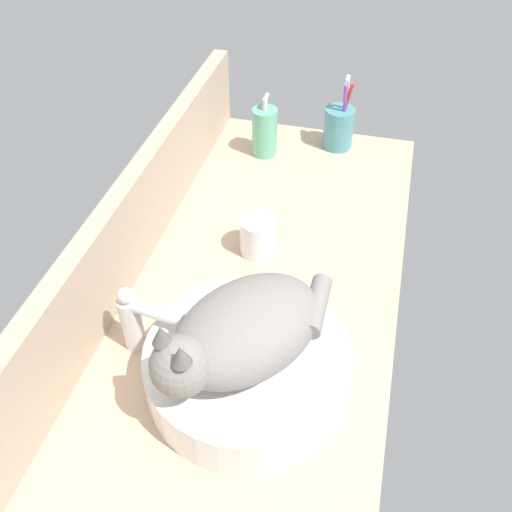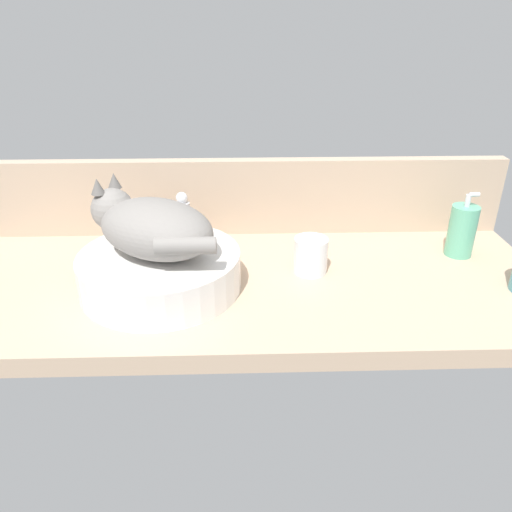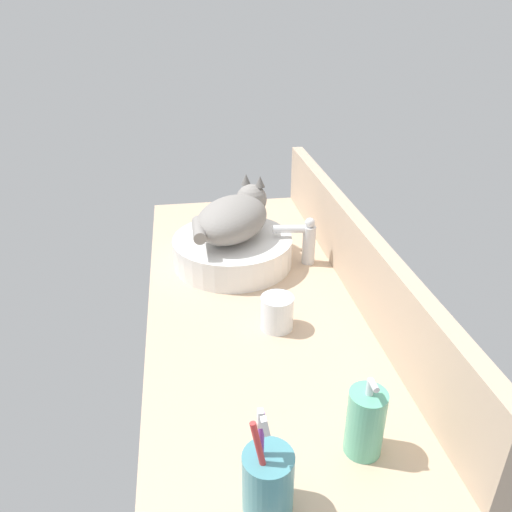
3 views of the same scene
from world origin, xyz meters
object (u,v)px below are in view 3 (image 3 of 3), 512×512
Objects in this scene: faucet at (305,239)px; soap_dispenser at (365,422)px; sink_basin at (233,251)px; cat at (234,216)px; toothbrush_cup at (268,481)px; water_glass at (277,314)px.

faucet is 0.89× the size of soap_dispenser.
cat is at bearing 148.75° from sink_basin.
water_glass is at bearing 167.21° from toothbrush_cup.
toothbrush_cup is at bearing -12.79° from water_glass.
soap_dispenser is at bearing 114.46° from toothbrush_cup.
toothbrush_cup is (75.31, -3.60, 1.47)cm from sink_basin.
toothbrush_cup reaches higher than faucet.
faucet is 0.73× the size of toothbrush_cup.
cat reaches higher than faucet.
faucet reaches higher than sink_basin.
soap_dispenser is 1.95× the size of water_glass.
faucet is at bearing 174.66° from soap_dispenser.
water_glass is (-43.72, 9.92, -1.93)cm from toothbrush_cup.
toothbrush_cup is at bearing -17.77° from faucet.
toothbrush_cup is 2.38× the size of water_glass.
faucet is at bearing 78.79° from cat.
water_glass is at bearing -168.47° from soap_dispenser.
faucet reaches higher than water_glass.
sink_basin is 2.40× the size of faucet.
sink_basin is 4.16× the size of water_glass.
soap_dispenser is at bearing 10.67° from cat.
water_glass is (28.99, -13.39, -3.80)cm from faucet.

